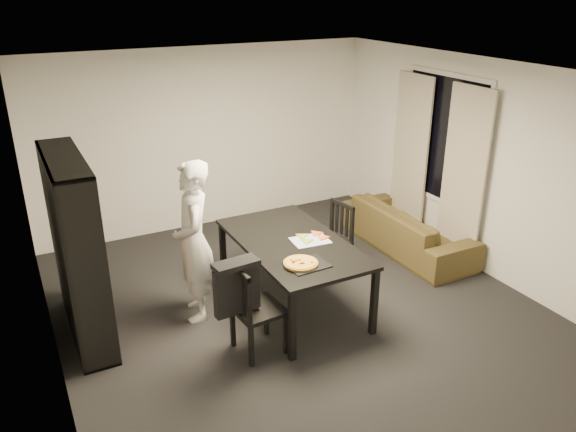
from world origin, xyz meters
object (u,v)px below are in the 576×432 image
dining_table (292,247)px  chair_left (250,304)px  person (194,242)px  baking_tray (307,265)px  chair_right (335,234)px  bookshelf (77,249)px  sofa (408,228)px  pepperoni_pizza (301,263)px

dining_table → chair_left: (-0.78, -0.61, -0.17)m
person → baking_tray: person is taller
chair_right → bookshelf: bearing=-101.8°
chair_right → baking_tray: bearing=-54.2°
chair_right → sofa: (1.23, 0.10, -0.22)m
dining_table → sofa: (2.07, 0.55, -0.42)m
baking_tray → chair_left: bearing=-175.8°
bookshelf → dining_table: size_ratio=1.00×
chair_right → baking_tray: 1.43m
dining_table → chair_right: size_ratio=2.09×
chair_left → chair_right: chair_left is taller
chair_left → person: person is taller
chair_right → chair_left: bearing=-67.2°
chair_left → person: bearing=9.7°
bookshelf → person: 1.15m
chair_left → chair_right: bearing=-61.3°
person → sofa: person is taller
dining_table → chair_left: size_ratio=1.96×
dining_table → person: bearing=163.5°
chair_left → baking_tray: 0.70m
person → chair_left: bearing=27.9°
chair_right → sofa: bearing=84.2°
bookshelf → baking_tray: bearing=-28.4°
dining_table → chair_right: 0.98m
dining_table → bookshelf: bearing=166.3°
pepperoni_pizza → baking_tray: bearing=-23.4°
chair_left → chair_right: (1.62, 1.06, -0.03)m
chair_right → dining_table: bearing=-72.2°
baking_tray → sofa: (2.20, 1.12, -0.50)m
chair_left → pepperoni_pizza: (0.59, 0.07, 0.26)m
sofa → dining_table: bearing=105.0°
bookshelf → person: bearing=-11.1°
chair_right → person: size_ratio=0.52×
bookshelf → pepperoni_pizza: bearing=-28.5°
dining_table → pepperoni_pizza: pepperoni_pizza is taller
bookshelf → chair_left: 1.81m
sofa → pepperoni_pizza: bearing=115.7°
pepperoni_pizza → chair_left: bearing=-172.9°
bookshelf → person: bookshelf is taller
bookshelf → chair_left: size_ratio=1.96×
bookshelf → chair_right: bookshelf is taller
chair_right → person: (-1.85, -0.15, 0.36)m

